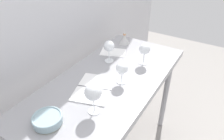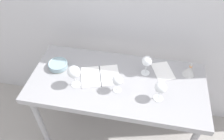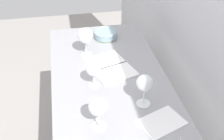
{
  "view_description": "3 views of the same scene",
  "coord_description": "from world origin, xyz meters",
  "px_view_note": "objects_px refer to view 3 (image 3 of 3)",
  "views": [
    {
      "loc": [
        -1.0,
        -0.65,
        1.75
      ],
      "look_at": [
        -0.02,
        -0.05,
        1.0
      ],
      "focal_mm": 33.68,
      "sensor_mm": 36.0,
      "label": 1
    },
    {
      "loc": [
        0.18,
        -1.16,
        2.19
      ],
      "look_at": [
        -0.05,
        0.02,
        0.99
      ],
      "focal_mm": 35.08,
      "sensor_mm": 36.0,
      "label": 2
    },
    {
      "loc": [
        1.28,
        -0.23,
        1.88
      ],
      "look_at": [
        -0.04,
        0.01,
        0.95
      ],
      "focal_mm": 46.81,
      "sensor_mm": 36.0,
      "label": 3
    }
  ],
  "objects_px": {
    "wine_glass_near_right": "(98,107)",
    "wine_glass_near_left": "(85,36)",
    "wine_glass_near_center": "(93,70)",
    "tasting_sheet_upper": "(161,122)",
    "open_notebook": "(110,67)",
    "wine_glass_far_right": "(145,84)",
    "tasting_bowl": "(105,34)"
  },
  "relations": [
    {
      "from": "wine_glass_near_left",
      "to": "tasting_sheet_upper",
      "type": "relative_size",
      "value": 0.9
    },
    {
      "from": "wine_glass_far_right",
      "to": "tasting_bowl",
      "type": "bearing_deg",
      "value": -174.23
    },
    {
      "from": "wine_glass_near_right",
      "to": "wine_glass_near_center",
      "type": "height_order",
      "value": "wine_glass_near_right"
    },
    {
      "from": "open_notebook",
      "to": "tasting_bowl",
      "type": "relative_size",
      "value": 2.24
    },
    {
      "from": "wine_glass_near_left",
      "to": "open_notebook",
      "type": "distance_m",
      "value": 0.25
    },
    {
      "from": "wine_glass_near_left",
      "to": "open_notebook",
      "type": "relative_size",
      "value": 0.52
    },
    {
      "from": "open_notebook",
      "to": "tasting_sheet_upper",
      "type": "distance_m",
      "value": 0.52
    },
    {
      "from": "wine_glass_near_center",
      "to": "tasting_sheet_upper",
      "type": "bearing_deg",
      "value": 39.04
    },
    {
      "from": "wine_glass_near_left",
      "to": "wine_glass_near_center",
      "type": "bearing_deg",
      "value": 0.96
    },
    {
      "from": "wine_glass_near_center",
      "to": "open_notebook",
      "type": "height_order",
      "value": "wine_glass_near_center"
    },
    {
      "from": "wine_glass_near_right",
      "to": "tasting_sheet_upper",
      "type": "height_order",
      "value": "wine_glass_near_right"
    },
    {
      "from": "wine_glass_near_right",
      "to": "wine_glass_near_center",
      "type": "relative_size",
      "value": 1.09
    },
    {
      "from": "tasting_bowl",
      "to": "wine_glass_near_right",
      "type": "bearing_deg",
      "value": -11.58
    },
    {
      "from": "wine_glass_near_center",
      "to": "tasting_sheet_upper",
      "type": "height_order",
      "value": "wine_glass_near_center"
    },
    {
      "from": "wine_glass_near_left",
      "to": "tasting_bowl",
      "type": "bearing_deg",
      "value": 142.33
    },
    {
      "from": "tasting_sheet_upper",
      "to": "wine_glass_near_left",
      "type": "bearing_deg",
      "value": -178.6
    },
    {
      "from": "wine_glass_near_right",
      "to": "wine_glass_near_center",
      "type": "distance_m",
      "value": 0.31
    },
    {
      "from": "wine_glass_near_right",
      "to": "wine_glass_near_left",
      "type": "distance_m",
      "value": 0.64
    },
    {
      "from": "wine_glass_near_right",
      "to": "tasting_bowl",
      "type": "distance_m",
      "value": 0.86
    },
    {
      "from": "open_notebook",
      "to": "wine_glass_far_right",
      "type": "bearing_deg",
      "value": -0.9
    },
    {
      "from": "wine_glass_far_right",
      "to": "wine_glass_near_right",
      "type": "bearing_deg",
      "value": -64.76
    },
    {
      "from": "wine_glass_near_right",
      "to": "open_notebook",
      "type": "xyz_separation_m",
      "value": [
        -0.47,
        0.14,
        -0.11
      ]
    },
    {
      "from": "wine_glass_far_right",
      "to": "wine_glass_near_left",
      "type": "distance_m",
      "value": 0.57
    },
    {
      "from": "wine_glass_near_center",
      "to": "tasting_sheet_upper",
      "type": "distance_m",
      "value": 0.45
    },
    {
      "from": "open_notebook",
      "to": "tasting_sheet_upper",
      "type": "xyz_separation_m",
      "value": [
        0.5,
        0.16,
        -0.0
      ]
    },
    {
      "from": "wine_glass_near_left",
      "to": "tasting_bowl",
      "type": "distance_m",
      "value": 0.28
    },
    {
      "from": "wine_glass_near_right",
      "to": "tasting_sheet_upper",
      "type": "xyz_separation_m",
      "value": [
        0.03,
        0.29,
        -0.12
      ]
    },
    {
      "from": "tasting_sheet_upper",
      "to": "tasting_bowl",
      "type": "relative_size",
      "value": 1.3
    },
    {
      "from": "open_notebook",
      "to": "tasting_bowl",
      "type": "bearing_deg",
      "value": 156.98
    },
    {
      "from": "wine_glass_far_right",
      "to": "tasting_sheet_upper",
      "type": "height_order",
      "value": "wine_glass_far_right"
    },
    {
      "from": "wine_glass_near_center",
      "to": "open_notebook",
      "type": "distance_m",
      "value": 0.22
    },
    {
      "from": "wine_glass_near_left",
      "to": "open_notebook",
      "type": "xyz_separation_m",
      "value": [
        0.17,
        0.12,
        -0.13
      ]
    }
  ]
}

